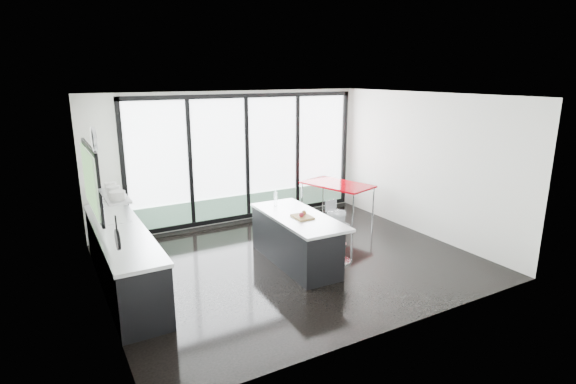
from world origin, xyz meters
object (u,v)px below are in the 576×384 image
bar_stool_far (336,228)px  red_table (337,201)px  island (295,239)px  bar_stool_near (339,243)px

bar_stool_far → red_table: bearing=38.8°
island → bar_stool_near: 0.76m
bar_stool_far → red_table: (0.94, 1.30, 0.07)m
island → red_table: 2.60m
red_table → island: bearing=-141.3°
island → bar_stool_far: 1.14m
bar_stool_near → bar_stool_far: 0.80m
bar_stool_far → bar_stool_near: bearing=-137.1°
red_table → bar_stool_far: bearing=-125.9°
bar_stool_near → red_table: 2.40m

